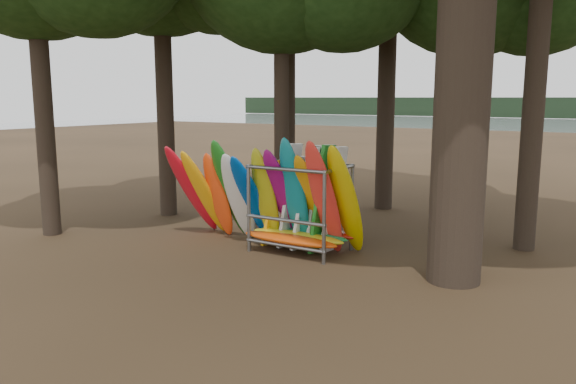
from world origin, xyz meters
The scene contains 4 objects.
ground centered at (0.00, 0.00, 0.00)m, with size 120.00×120.00×0.00m, color #47331E.
lake centered at (0.00, 60.00, 0.00)m, with size 160.00×160.00×0.00m, color gray.
kayak_row centered at (-0.68, 0.78, 1.35)m, with size 5.65×2.15×3.11m.
storage_rack centered at (0.43, 0.93, 1.05)m, with size 2.81×1.62×2.81m.
Camera 1 is at (7.67, -11.29, 3.94)m, focal length 35.00 mm.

